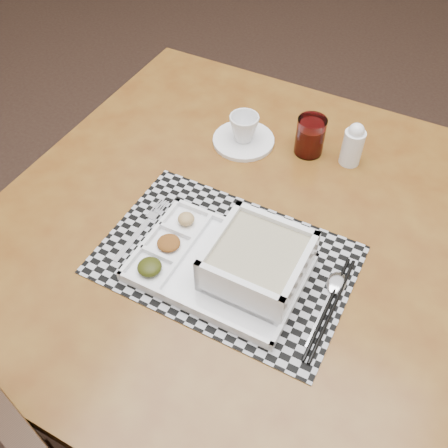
% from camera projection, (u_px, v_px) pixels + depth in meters
% --- Properties ---
extents(floor, '(5.00, 5.00, 0.00)m').
position_uv_depth(floor, '(233.00, 199.00, 2.18)').
color(floor, black).
rests_on(floor, ground).
extents(dining_table, '(1.07, 1.07, 0.79)m').
position_uv_depth(dining_table, '(245.00, 247.00, 1.10)').
color(dining_table, '#562B0F').
rests_on(dining_table, ground).
extents(placemat, '(0.49, 0.33, 0.00)m').
position_uv_depth(placemat, '(226.00, 260.00, 0.98)').
color(placemat, '#A0A0A7').
rests_on(placemat, dining_table).
extents(serving_tray, '(0.32, 0.23, 0.09)m').
position_uv_depth(serving_tray, '(245.00, 264.00, 0.93)').
color(serving_tray, white).
rests_on(serving_tray, placemat).
extents(fork, '(0.02, 0.19, 0.00)m').
position_uv_depth(fork, '(142.00, 228.00, 1.03)').
color(fork, silver).
rests_on(fork, placemat).
extents(spoon, '(0.04, 0.18, 0.01)m').
position_uv_depth(spoon, '(334.00, 288.00, 0.93)').
color(spoon, silver).
rests_on(spoon, placemat).
extents(chopsticks, '(0.02, 0.24, 0.01)m').
position_uv_depth(chopsticks, '(330.00, 308.00, 0.90)').
color(chopsticks, black).
rests_on(chopsticks, placemat).
extents(saucer, '(0.15, 0.15, 0.01)m').
position_uv_depth(saucer, '(243.00, 140.00, 1.21)').
color(saucer, white).
rests_on(saucer, dining_table).
extents(cup, '(0.09, 0.09, 0.07)m').
position_uv_depth(cup, '(244.00, 128.00, 1.18)').
color(cup, white).
rests_on(cup, saucer).
extents(juice_glass, '(0.07, 0.07, 0.09)m').
position_uv_depth(juice_glass, '(310.00, 137.00, 1.16)').
color(juice_glass, white).
rests_on(juice_glass, dining_table).
extents(creamer_bottle, '(0.05, 0.05, 0.11)m').
position_uv_depth(creamer_bottle, '(353.00, 145.00, 1.13)').
color(creamer_bottle, white).
rests_on(creamer_bottle, dining_table).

